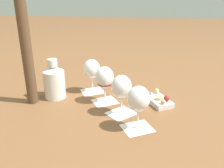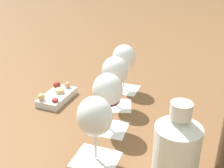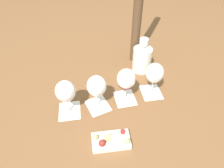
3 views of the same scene
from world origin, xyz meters
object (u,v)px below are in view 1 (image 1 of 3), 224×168
object	(u,v)px
wine_glass_0	(92,70)
snack_dish	(159,100)
wine_glass_2	(121,88)
wine_glass_1	(105,78)
wine_glass_3	(138,101)
umbrella_pole	(21,8)
ceramic_vase	(54,81)

from	to	relation	value
wine_glass_0	snack_dish	size ratio (longest dim) A/B	1.02
wine_glass_0	snack_dish	distance (m)	0.38
wine_glass_0	wine_glass_2	size ratio (longest dim) A/B	1.00
wine_glass_1	snack_dish	xyz separation A→B (m)	(0.26, 0.02, -0.11)
wine_glass_0	wine_glass_3	world-z (taller)	same
umbrella_pole	wine_glass_2	bearing A→B (deg)	-8.28
wine_glass_3	ceramic_vase	size ratio (longest dim) A/B	0.88
wine_glass_1	snack_dish	distance (m)	0.28
wine_glass_0	ceramic_vase	xyz separation A→B (m)	(-0.17, -0.10, -0.03)
wine_glass_1	wine_glass_3	world-z (taller)	same
wine_glass_0	wine_glass_1	size ratio (longest dim) A/B	1.00
ceramic_vase	umbrella_pole	size ratio (longest dim) A/B	0.23
wine_glass_3	umbrella_pole	distance (m)	0.63
wine_glass_1	wine_glass_3	bearing A→B (deg)	-53.75
wine_glass_0	snack_dish	world-z (taller)	wine_glass_0
snack_dish	umbrella_pole	distance (m)	0.75
wine_glass_0	snack_dish	xyz separation A→B (m)	(0.35, -0.10, -0.11)
wine_glass_1	umbrella_pole	bearing A→B (deg)	-172.43
wine_glass_2	snack_dish	distance (m)	0.24
umbrella_pole	wine_glass_3	bearing A→B (deg)	-19.11
wine_glass_1	ceramic_vase	xyz separation A→B (m)	(-0.26, 0.02, -0.03)
snack_dish	ceramic_vase	bearing A→B (deg)	179.51
wine_glass_0	wine_glass_2	distance (m)	0.29
wine_glass_3	wine_glass_2	bearing A→B (deg)	123.22
wine_glass_2	umbrella_pole	world-z (taller)	umbrella_pole
wine_glass_1	wine_glass_2	distance (m)	0.14
ceramic_vase	umbrella_pole	world-z (taller)	umbrella_pole
wine_glass_2	wine_glass_3	bearing A→B (deg)	-56.78
wine_glass_2	snack_dish	xyz separation A→B (m)	(0.17, 0.13, -0.11)
wine_glass_2	snack_dish	bearing A→B (deg)	36.43
wine_glass_3	ceramic_vase	bearing A→B (deg)	149.96
wine_glass_0	wine_glass_3	distance (m)	0.42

